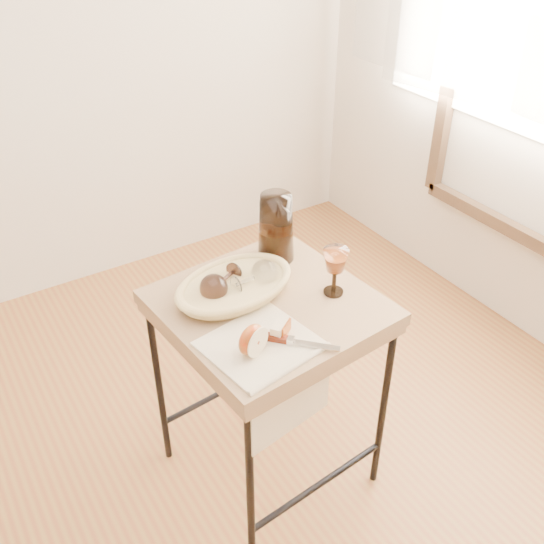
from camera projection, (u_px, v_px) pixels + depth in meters
side_table at (269, 393)px, 2.07m from camera, size 0.65×0.65×0.76m
tea_towel at (260, 344)px, 1.69m from camera, size 0.32×0.30×0.01m
bread_basket at (234, 288)px, 1.87m from camera, size 0.38×0.29×0.05m
goblet_lying_a at (223, 280)px, 1.86m from camera, size 0.16×0.14×0.09m
goblet_lying_b at (252, 278)px, 1.87m from camera, size 0.14×0.10×0.08m
pitcher at (276, 227)px, 1.99m from camera, size 0.23×0.28×0.27m
wine_goblet at (335, 271)px, 1.85m from camera, size 0.10×0.10×0.16m
apple_half at (251, 339)px, 1.64m from camera, size 0.11×0.08×0.09m
apple_wedge at (279, 329)px, 1.71m from camera, size 0.06×0.06×0.04m
table_knife at (294, 341)px, 1.69m from camera, size 0.18×0.18×0.02m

